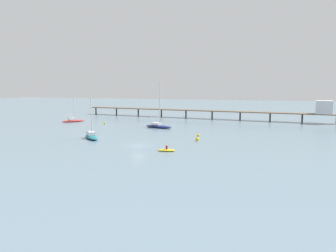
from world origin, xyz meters
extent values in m
plane|color=slate|center=(0.00, 0.00, 0.00)|extent=(400.00, 400.00, 0.00)
cube|color=brown|center=(0.00, 54.36, 2.72)|extent=(86.49, 12.49, 0.30)
cylinder|color=#38332D|center=(-42.07, 58.81, 1.28)|extent=(0.50, 0.50, 2.57)
cylinder|color=#38332D|center=(-32.72, 57.82, 1.28)|extent=(0.50, 0.50, 2.57)
cylinder|color=#38332D|center=(-23.37, 56.83, 1.28)|extent=(0.50, 0.50, 2.57)
cylinder|color=#38332D|center=(-14.02, 55.85, 1.28)|extent=(0.50, 0.50, 2.57)
cylinder|color=#38332D|center=(-4.67, 54.86, 1.28)|extent=(0.50, 0.50, 2.57)
cylinder|color=#38332D|center=(4.67, 53.87, 1.28)|extent=(0.50, 0.50, 2.57)
cylinder|color=#38332D|center=(14.02, 52.88, 1.28)|extent=(0.50, 0.50, 2.57)
cylinder|color=#38332D|center=(23.37, 51.89, 1.28)|extent=(0.50, 0.50, 2.57)
cylinder|color=#38332D|center=(32.72, 50.91, 1.28)|extent=(0.50, 0.50, 2.57)
cube|color=silver|center=(38.54, 50.29, 4.83)|extent=(5.00, 5.00, 3.94)
ellipsoid|color=navy|center=(-4.82, 25.97, 0.37)|extent=(8.57, 4.69, 0.74)
cube|color=silver|center=(-5.45, 26.16, 1.05)|extent=(2.69, 2.28, 0.61)
cylinder|color=silver|center=(-4.43, 25.85, 6.40)|extent=(0.22, 0.22, 11.32)
cylinder|color=silver|center=(-5.99, 26.33, 2.78)|extent=(3.18, 1.12, 0.18)
ellipsoid|color=#1E727A|center=(-12.56, 4.61, 0.36)|extent=(6.42, 6.66, 0.73)
cube|color=silver|center=(-12.95, 5.03, 1.08)|extent=(2.76, 2.81, 0.70)
cylinder|color=silver|center=(-12.31, 4.34, 4.82)|extent=(0.21, 0.21, 8.18)
cylinder|color=silver|center=(-13.47, 5.58, 2.20)|extent=(2.44, 2.59, 0.17)
ellipsoid|color=red|center=(-34.74, 31.93, 0.32)|extent=(5.77, 6.63, 0.65)
cube|color=silver|center=(-35.10, 31.49, 0.99)|extent=(2.06, 2.15, 0.69)
cylinder|color=silver|center=(-34.52, 32.21, 4.85)|extent=(0.21, 0.21, 8.41)
cylinder|color=silver|center=(-35.61, 30.84, 2.16)|extent=(2.31, 2.84, 0.16)
ellipsoid|color=yellow|center=(6.81, -3.51, 0.17)|extent=(3.24, 1.91, 0.35)
cylinder|color=maroon|center=(6.81, -3.51, 0.62)|extent=(0.42, 0.42, 0.55)
sphere|color=tan|center=(6.81, -3.51, 1.02)|extent=(0.24, 0.24, 0.24)
sphere|color=yellow|center=(-22.77, 29.62, 0.29)|extent=(0.57, 0.57, 0.57)
sphere|color=yellow|center=(8.51, 14.44, 0.31)|extent=(0.62, 0.62, 0.62)
sphere|color=yellow|center=(9.56, 8.62, 0.39)|extent=(0.78, 0.78, 0.78)
camera|label=1|loc=(24.09, -57.93, 11.39)|focal=35.90mm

